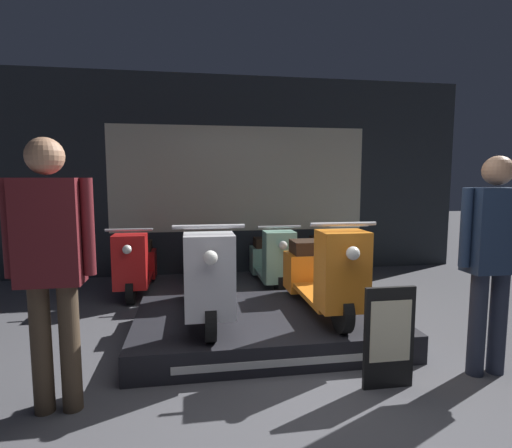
% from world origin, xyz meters
% --- Properties ---
extents(ground_plane, '(30.00, 30.00, 0.00)m').
position_xyz_m(ground_plane, '(0.00, 0.00, 0.00)').
color(ground_plane, '#4C4C51').
extents(shop_wall_back, '(7.59, 0.09, 3.20)m').
position_xyz_m(shop_wall_back, '(0.00, 4.04, 1.60)').
color(shop_wall_back, '#23282D').
rests_on(shop_wall_back, ground_plane).
extents(display_platform, '(2.48, 1.56, 0.25)m').
position_xyz_m(display_platform, '(-0.11, 1.18, 0.12)').
color(display_platform, black).
rests_on(display_platform, ground_plane).
extents(scooter_display_left, '(0.57, 1.58, 0.95)m').
position_xyz_m(scooter_display_left, '(-0.67, 1.16, 0.63)').
color(scooter_display_left, black).
rests_on(scooter_display_left, display_platform).
extents(scooter_display_right, '(0.57, 1.58, 0.95)m').
position_xyz_m(scooter_display_right, '(0.45, 1.16, 0.63)').
color(scooter_display_right, black).
rests_on(scooter_display_right, display_platform).
extents(scooter_backrow_0, '(0.57, 1.58, 0.95)m').
position_xyz_m(scooter_backrow_0, '(-1.56, 3.06, 0.38)').
color(scooter_backrow_0, black).
rests_on(scooter_backrow_0, ground_plane).
extents(scooter_backrow_1, '(0.57, 1.58, 0.95)m').
position_xyz_m(scooter_backrow_1, '(-0.61, 3.06, 0.38)').
color(scooter_backrow_1, black).
rests_on(scooter_backrow_1, ground_plane).
extents(scooter_backrow_2, '(0.57, 1.58, 0.95)m').
position_xyz_m(scooter_backrow_2, '(0.33, 3.06, 0.38)').
color(scooter_backrow_2, black).
rests_on(scooter_backrow_2, ground_plane).
extents(scooter_backrow_3, '(0.57, 1.58, 0.95)m').
position_xyz_m(scooter_backrow_3, '(1.28, 3.06, 0.38)').
color(scooter_backrow_3, black).
rests_on(scooter_backrow_3, ground_plane).
extents(person_left_browsing, '(0.56, 0.24, 1.81)m').
position_xyz_m(person_left_browsing, '(-1.70, 0.20, 1.07)').
color(person_left_browsing, '#473828').
rests_on(person_left_browsing, ground_plane).
extents(person_right_browsing, '(0.57, 0.23, 1.73)m').
position_xyz_m(person_right_browsing, '(1.50, 0.20, 1.01)').
color(person_right_browsing, '#232838').
rests_on(person_right_browsing, ground_plane).
extents(price_sign_board, '(0.39, 0.04, 0.77)m').
position_xyz_m(price_sign_board, '(0.62, 0.12, 0.39)').
color(price_sign_board, black).
rests_on(price_sign_board, ground_plane).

